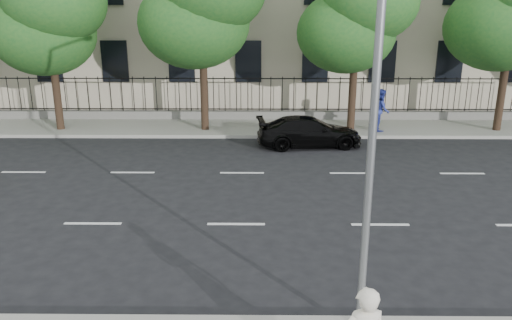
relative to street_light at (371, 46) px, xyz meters
The scene contains 9 objects.
ground 5.99m from the street_light, 144.73° to the left, with size 120.00×120.00×0.00m, color black.
far_sidewalk 16.75m from the street_light, 99.01° to the left, with size 60.00×4.00×0.15m, color gray.
lane_markings 8.67m from the street_light, 110.98° to the left, with size 49.60×4.62×0.01m, color silver, non-canonical shape.
iron_fence 18.21m from the street_light, 98.14° to the left, with size 30.00×0.50×2.20m.
street_light is the anchor object (origin of this frame).
tree_b 18.99m from the street_light, 127.15° to the left, with size 5.53×5.12×8.97m.
tree_d 15.36m from the street_light, 80.48° to the left, with size 5.34×4.94×8.84m.
black_sedan 13.24m from the street_light, 88.76° to the left, with size 1.83×4.49×1.30m, color black.
pedestrian_far 15.80m from the street_light, 75.46° to the left, with size 0.96×0.75×1.99m, color navy.
Camera 1 is at (0.67, -10.22, 5.75)m, focal length 35.00 mm.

